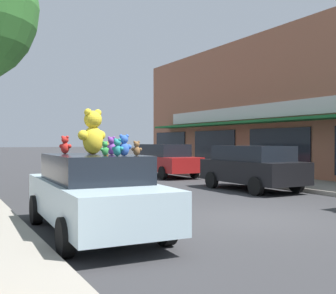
{
  "coord_description": "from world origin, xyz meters",
  "views": [
    {
      "loc": [
        -6.25,
        -7.65,
        1.76
      ],
      "look_at": [
        -1.49,
        1.14,
        1.63
      ],
      "focal_mm": 45.0,
      "sensor_mm": 36.0,
      "label": 1
    }
  ],
  "objects_px": {
    "teddy_bear_purple": "(112,146)",
    "parked_car_far_right": "(164,160)",
    "plush_art_car": "(93,192)",
    "teddy_bear_giant": "(93,132)",
    "teddy_bear_brown": "(137,148)",
    "teddy_bear_orange": "(106,148)",
    "parked_car_far_center": "(252,166)",
    "teddy_bear_white": "(90,146)",
    "teddy_bear_blue": "(124,145)",
    "teddy_bear_pink": "(93,145)",
    "teddy_bear_green": "(105,149)",
    "teddy_bear_teal": "(117,148)",
    "teddy_bear_red": "(65,145)"
  },
  "relations": [
    {
      "from": "teddy_bear_purple",
      "to": "parked_car_far_right",
      "type": "relative_size",
      "value": 0.07
    },
    {
      "from": "plush_art_car",
      "to": "teddy_bear_giant",
      "type": "distance_m",
      "value": 1.2
    },
    {
      "from": "teddy_bear_purple",
      "to": "teddy_bear_brown",
      "type": "height_order",
      "value": "teddy_bear_purple"
    },
    {
      "from": "plush_art_car",
      "to": "teddy_bear_orange",
      "type": "bearing_deg",
      "value": 49.63
    },
    {
      "from": "parked_car_far_right",
      "to": "parked_car_far_center",
      "type": "bearing_deg",
      "value": -90.0
    },
    {
      "from": "teddy_bear_purple",
      "to": "teddy_bear_white",
      "type": "bearing_deg",
      "value": -45.0
    },
    {
      "from": "teddy_bear_white",
      "to": "parked_car_far_center",
      "type": "relative_size",
      "value": 0.08
    },
    {
      "from": "teddy_bear_giant",
      "to": "teddy_bear_white",
      "type": "bearing_deg",
      "value": -126.78
    },
    {
      "from": "teddy_bear_blue",
      "to": "teddy_bear_purple",
      "type": "relative_size",
      "value": 1.08
    },
    {
      "from": "teddy_bear_pink",
      "to": "teddy_bear_purple",
      "type": "height_order",
      "value": "teddy_bear_pink"
    },
    {
      "from": "teddy_bear_green",
      "to": "teddy_bear_orange",
      "type": "xyz_separation_m",
      "value": [
        0.4,
        1.03,
        -0.0
      ]
    },
    {
      "from": "plush_art_car",
      "to": "teddy_bear_pink",
      "type": "relative_size",
      "value": 12.91
    },
    {
      "from": "teddy_bear_orange",
      "to": "teddy_bear_brown",
      "type": "distance_m",
      "value": 1.29
    },
    {
      "from": "teddy_bear_giant",
      "to": "teddy_bear_pink",
      "type": "bearing_deg",
      "value": -131.33
    },
    {
      "from": "plush_art_car",
      "to": "teddy_bear_green",
      "type": "distance_m",
      "value": 1.02
    },
    {
      "from": "teddy_bear_green",
      "to": "teddy_bear_purple",
      "type": "height_order",
      "value": "teddy_bear_purple"
    },
    {
      "from": "teddy_bear_blue",
      "to": "parked_car_far_right",
      "type": "relative_size",
      "value": 0.08
    },
    {
      "from": "teddy_bear_blue",
      "to": "teddy_bear_orange",
      "type": "bearing_deg",
      "value": -86.08
    },
    {
      "from": "teddy_bear_giant",
      "to": "plush_art_car",
      "type": "bearing_deg",
      "value": 50.93
    },
    {
      "from": "parked_car_far_right",
      "to": "plush_art_car",
      "type": "bearing_deg",
      "value": -123.86
    },
    {
      "from": "teddy_bear_giant",
      "to": "teddy_bear_purple",
      "type": "distance_m",
      "value": 0.58
    },
    {
      "from": "plush_art_car",
      "to": "teddy_bear_giant",
      "type": "xyz_separation_m",
      "value": [
        0.1,
        0.32,
        1.15
      ]
    },
    {
      "from": "parked_car_far_right",
      "to": "teddy_bear_white",
      "type": "bearing_deg",
      "value": -125.59
    },
    {
      "from": "teddy_bear_brown",
      "to": "teddy_bear_white",
      "type": "bearing_deg",
      "value": -56.17
    },
    {
      "from": "teddy_bear_teal",
      "to": "parked_car_far_right",
      "type": "distance_m",
      "value": 13.92
    },
    {
      "from": "teddy_bear_blue",
      "to": "teddy_bear_red",
      "type": "bearing_deg",
      "value": -61.92
    },
    {
      "from": "teddy_bear_pink",
      "to": "teddy_bear_teal",
      "type": "bearing_deg",
      "value": 127.66
    },
    {
      "from": "teddy_bear_white",
      "to": "teddy_bear_brown",
      "type": "relative_size",
      "value": 1.27
    },
    {
      "from": "teddy_bear_blue",
      "to": "teddy_bear_purple",
      "type": "height_order",
      "value": "teddy_bear_blue"
    },
    {
      "from": "plush_art_car",
      "to": "teddy_bear_blue",
      "type": "xyz_separation_m",
      "value": [
        0.27,
        -0.89,
        0.9
      ]
    },
    {
      "from": "teddy_bear_white",
      "to": "teddy_bear_orange",
      "type": "relative_size",
      "value": 1.34
    },
    {
      "from": "teddy_bear_red",
      "to": "teddy_bear_orange",
      "type": "bearing_deg",
      "value": -170.79
    },
    {
      "from": "teddy_bear_brown",
      "to": "parked_car_far_right",
      "type": "height_order",
      "value": "teddy_bear_brown"
    },
    {
      "from": "plush_art_car",
      "to": "teddy_bear_pink",
      "type": "distance_m",
      "value": 1.3
    },
    {
      "from": "teddy_bear_teal",
      "to": "teddy_bear_giant",
      "type": "bearing_deg",
      "value": -38.95
    },
    {
      "from": "teddy_bear_giant",
      "to": "teddy_bear_pink",
      "type": "relative_size",
      "value": 2.47
    },
    {
      "from": "teddy_bear_red",
      "to": "teddy_bear_blue",
      "type": "bearing_deg",
      "value": 149.11
    },
    {
      "from": "teddy_bear_pink",
      "to": "teddy_bear_teal",
      "type": "distance_m",
      "value": 1.82
    },
    {
      "from": "teddy_bear_red",
      "to": "parked_car_far_center",
      "type": "height_order",
      "value": "teddy_bear_red"
    },
    {
      "from": "teddy_bear_blue",
      "to": "parked_car_far_center",
      "type": "bearing_deg",
      "value": -133.68
    },
    {
      "from": "teddy_bear_blue",
      "to": "teddy_bear_white",
      "type": "xyz_separation_m",
      "value": [
        0.03,
        1.99,
        -0.02
      ]
    },
    {
      "from": "parked_car_far_center",
      "to": "parked_car_far_right",
      "type": "height_order",
      "value": "parked_car_far_right"
    },
    {
      "from": "teddy_bear_pink",
      "to": "teddy_bear_purple",
      "type": "distance_m",
      "value": 1.05
    },
    {
      "from": "teddy_bear_teal",
      "to": "parked_car_far_center",
      "type": "relative_size",
      "value": 0.08
    },
    {
      "from": "plush_art_car",
      "to": "teddy_bear_green",
      "type": "bearing_deg",
      "value": -84.61
    },
    {
      "from": "teddy_bear_orange",
      "to": "teddy_bear_brown",
      "type": "bearing_deg",
      "value": 62.43
    },
    {
      "from": "teddy_bear_purple",
      "to": "teddy_bear_orange",
      "type": "distance_m",
      "value": 0.63
    },
    {
      "from": "teddy_bear_red",
      "to": "teddy_bear_white",
      "type": "xyz_separation_m",
      "value": [
        0.6,
        0.18,
        -0.02
      ]
    },
    {
      "from": "teddy_bear_white",
      "to": "teddy_bear_brown",
      "type": "xyz_separation_m",
      "value": [
        0.24,
        -1.93,
        -0.04
      ]
    },
    {
      "from": "parked_car_far_center",
      "to": "teddy_bear_pink",
      "type": "bearing_deg",
      "value": -155.16
    }
  ]
}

